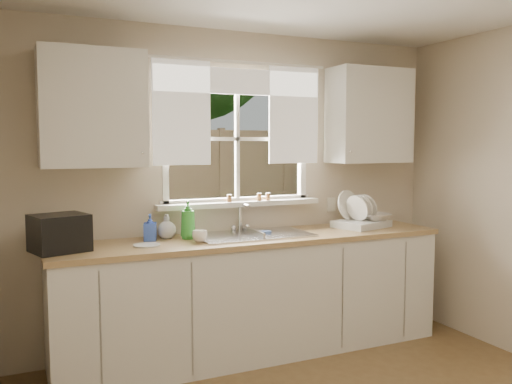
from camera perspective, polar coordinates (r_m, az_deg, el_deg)
name	(u,v)px	position (r m, az deg, el deg)	size (l,w,h in m)	color
room_walls	(409,225)	(2.62, 15.82, -3.33)	(3.62, 4.02, 2.50)	beige
window	(238,159)	(4.37, -1.91, 3.45)	(1.38, 0.16, 1.06)	white
curtains	(240,103)	(4.34, -1.67, 9.36)	(1.50, 0.03, 0.81)	white
base_cabinets	(254,297)	(4.24, -0.17, -10.99)	(3.00, 0.62, 0.87)	silver
countertop	(254,239)	(4.14, -0.17, -4.93)	(3.04, 0.65, 0.04)	#A68553
upper_cabinet_left	(92,109)	(3.90, -16.84, 8.39)	(0.70, 0.33, 0.80)	silver
upper_cabinet_right	(369,116)	(4.79, 11.83, 7.85)	(0.70, 0.33, 0.80)	silver
wall_outlet	(331,204)	(4.80, 7.93, -1.31)	(0.08, 0.01, 0.12)	beige
sill_jars	(252,197)	(4.38, -0.39, -0.56)	(0.38, 0.04, 0.06)	brown
backyard	(136,46)	(10.85, -12.57, 14.80)	(20.00, 10.00, 6.13)	#335421
sink	(253,245)	(4.18, -0.35, -5.57)	(0.88, 0.52, 0.40)	#B7B7BC
dish_rack	(360,219)	(4.66, 10.93, -2.82)	(0.51, 0.44, 0.30)	silver
bowl	(376,217)	(4.69, 12.50, -2.56)	(0.24, 0.24, 0.06)	beige
soap_bottle_a	(188,219)	(4.03, -7.17, -2.88)	(0.11, 0.11, 0.29)	green
soap_bottle_b	(150,227)	(4.00, -11.08, -3.69)	(0.09, 0.09, 0.20)	blue
soap_bottle_c	(167,226)	(4.08, -9.38, -3.60)	(0.14, 0.14, 0.18)	beige
saucer	(147,245)	(3.81, -11.42, -5.52)	(0.18, 0.18, 0.01)	silver
cup	(200,236)	(3.90, -5.94, -4.65)	(0.11, 0.11, 0.09)	white
black_appliance	(59,233)	(3.76, -19.99, -4.07)	(0.33, 0.29, 0.24)	black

